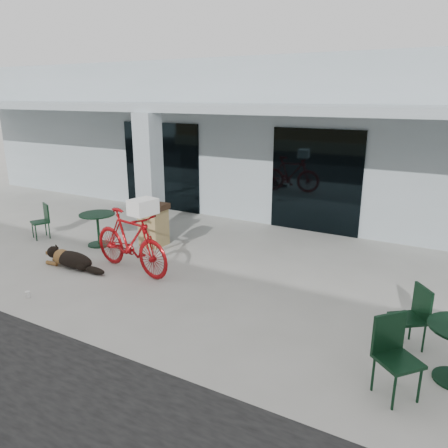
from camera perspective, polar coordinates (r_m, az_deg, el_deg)
The scene contains 15 objects.
ground at distance 8.64m, azimuth -11.01°, elevation -7.79°, with size 80.00×80.00×0.00m, color #B8B6AE.
building at distance 15.39m, azimuth 9.72°, elevation 11.59°, with size 22.00×7.00×4.50m, color #A3B1B9.
storefront_glass_left at distance 13.94m, azimuth -8.20°, elevation 7.44°, with size 2.80×0.06×2.70m, color black.
storefront_glass_right at distance 11.63m, azimuth 11.87°, elevation 5.45°, with size 2.40×0.06×2.70m, color black.
column at distance 10.80m, azimuth -9.70°, elevation 5.87°, with size 0.50×0.50×3.12m, color #A3B1B9.
overhang at distance 10.86m, azimuth 0.74°, elevation 14.93°, with size 22.00×2.80×0.18m, color #A3B1B9.
bicycle at distance 9.09m, azimuth -12.13°, elevation -2.24°, with size 0.61×2.16×1.30m, color #9B0C10.
laundry_basket at distance 8.53m, azimuth -10.54°, elevation 2.22°, with size 0.51×0.38×0.30m, color white.
dog at distance 9.74m, azimuth -19.16°, elevation -4.31°, with size 1.21×0.40×0.40m, color black, non-canonical shape.
cup_near_dog at distance 8.73m, azimuth -24.26°, elevation -8.38°, with size 0.09×0.09×0.11m, color white.
cafe_table_near at distance 10.95m, azimuth -16.10°, elevation -0.69°, with size 0.84×0.84×0.79m, color black, non-canonical shape.
cafe_chair_near at distance 11.96m, azimuth -22.91°, elevation 0.29°, with size 0.40×0.43×0.88m, color black, non-canonical shape.
cafe_chair_far_a at distance 5.78m, azimuth 21.82°, elevation -16.15°, with size 0.46×0.50×1.01m, color black, non-canonical shape.
cafe_chair_far_b at distance 6.88m, azimuth 22.90°, elevation -11.22°, with size 0.42×0.46×0.93m, color black, non-canonical shape.
trash_receptacle at distance 10.63m, azimuth -9.19°, elevation -0.09°, with size 0.60×0.60×1.02m, color #947D4C, non-canonical shape.
Camera 1 is at (5.22, -5.92, 3.51)m, focal length 35.00 mm.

